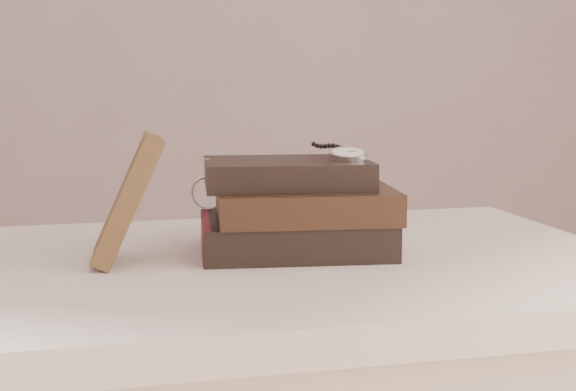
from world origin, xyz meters
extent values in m
cube|color=silver|center=(0.00, 0.35, 0.73)|extent=(1.00, 0.60, 0.04)
cube|color=white|center=(0.00, 0.35, 0.67)|extent=(0.88, 0.49, 0.08)
cube|color=black|center=(0.08, 0.37, 0.77)|extent=(0.26, 0.19, 0.04)
cube|color=beige|center=(0.08, 0.37, 0.77)|extent=(0.25, 0.18, 0.04)
cube|color=gold|center=(-0.03, 0.41, 0.77)|extent=(0.01, 0.01, 0.05)
cube|color=maroon|center=(-0.04, 0.38, 0.77)|extent=(0.03, 0.15, 0.05)
cube|color=black|center=(0.09, 0.36, 0.81)|extent=(0.24, 0.18, 0.04)
cube|color=beige|center=(0.09, 0.36, 0.81)|extent=(0.23, 0.17, 0.03)
cube|color=gold|center=(-0.02, 0.40, 0.81)|extent=(0.01, 0.01, 0.04)
cube|color=black|center=(0.07, 0.38, 0.85)|extent=(0.23, 0.17, 0.03)
cube|color=beige|center=(0.07, 0.38, 0.85)|extent=(0.22, 0.16, 0.03)
cube|color=gold|center=(-0.03, 0.41, 0.85)|extent=(0.01, 0.01, 0.04)
cube|color=#3D2A17|center=(-0.13, 0.36, 0.83)|extent=(0.10, 0.11, 0.16)
cylinder|color=silver|center=(0.14, 0.35, 0.88)|extent=(0.06, 0.06, 0.02)
cylinder|color=white|center=(0.14, 0.35, 0.88)|extent=(0.05, 0.05, 0.01)
torus|color=silver|center=(0.14, 0.35, 0.88)|extent=(0.05, 0.05, 0.01)
cylinder|color=silver|center=(0.15, 0.38, 0.88)|extent=(0.01, 0.01, 0.01)
cube|color=black|center=(0.14, 0.35, 0.88)|extent=(0.00, 0.01, 0.00)
cube|color=black|center=(0.15, 0.35, 0.88)|extent=(0.01, 0.00, 0.00)
sphere|color=black|center=(0.15, 0.38, 0.88)|extent=(0.01, 0.01, 0.01)
sphere|color=black|center=(0.14, 0.40, 0.88)|extent=(0.01, 0.01, 0.01)
sphere|color=black|center=(0.14, 0.41, 0.88)|extent=(0.01, 0.01, 0.01)
sphere|color=black|center=(0.14, 0.42, 0.88)|extent=(0.01, 0.01, 0.01)
sphere|color=black|center=(0.14, 0.43, 0.88)|extent=(0.01, 0.01, 0.01)
sphere|color=black|center=(0.13, 0.44, 0.88)|extent=(0.01, 0.01, 0.01)
sphere|color=black|center=(0.13, 0.46, 0.88)|extent=(0.01, 0.01, 0.01)
sphere|color=black|center=(0.13, 0.47, 0.88)|extent=(0.01, 0.01, 0.01)
torus|color=silver|center=(-0.02, 0.46, 0.82)|extent=(0.05, 0.02, 0.05)
torus|color=silver|center=(0.03, 0.45, 0.82)|extent=(0.05, 0.02, 0.05)
cylinder|color=silver|center=(0.00, 0.45, 0.82)|extent=(0.01, 0.00, 0.00)
cylinder|color=silver|center=(-0.04, 0.51, 0.81)|extent=(0.02, 0.11, 0.03)
cylinder|color=silver|center=(0.06, 0.50, 0.81)|extent=(0.02, 0.11, 0.03)
camera|label=1|loc=(-0.17, -0.64, 0.98)|focal=51.27mm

